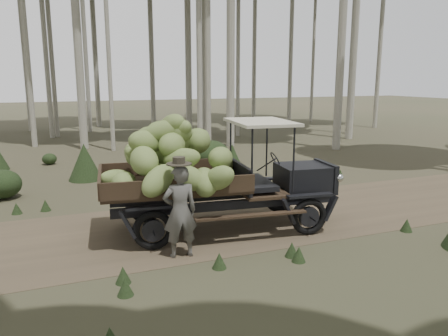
{
  "coord_description": "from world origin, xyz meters",
  "views": [
    {
      "loc": [
        -3.36,
        -9.31,
        3.42
      ],
      "look_at": [
        0.21,
        -0.39,
        1.43
      ],
      "focal_mm": 35.0,
      "sensor_mm": 36.0,
      "label": 1
    }
  ],
  "objects": [
    {
      "name": "ground",
      "position": [
        0.0,
        0.0,
        0.0
      ],
      "size": [
        120.0,
        120.0,
        0.0
      ],
      "primitive_type": "plane",
      "color": "#473D2B",
      "rests_on": "ground"
    },
    {
      "name": "farmer",
      "position": [
        -1.17,
        -1.58,
        0.93
      ],
      "size": [
        0.68,
        0.5,
        1.97
      ],
      "rotation": [
        0.0,
        0.0,
        3.1
      ],
      "color": "#4F4D48",
      "rests_on": "ground"
    },
    {
      "name": "dirt_track",
      "position": [
        0.0,
        0.0,
        0.0
      ],
      "size": [
        70.0,
        4.0,
        0.01
      ],
      "primitive_type": "cube",
      "color": "brown",
      "rests_on": "ground"
    },
    {
      "name": "undergrowth",
      "position": [
        1.12,
        -0.89,
        0.55
      ],
      "size": [
        21.39,
        23.6,
        1.37
      ],
      "color": "#233319",
      "rests_on": "ground"
    },
    {
      "name": "banana_truck",
      "position": [
        -0.56,
        -0.44,
        1.59
      ],
      "size": [
        5.59,
        2.84,
        2.78
      ],
      "rotation": [
        0.0,
        0.0,
        -0.12
      ],
      "color": "black",
      "rests_on": "ground"
    }
  ]
}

